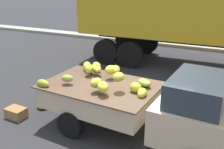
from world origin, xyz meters
The scene contains 5 objects.
ground centered at (0.00, 0.00, 0.00)m, with size 220.00×220.00×0.00m, color #28282B.
curb_strip centered at (0.00, 9.12, 0.08)m, with size 80.00×0.80×0.16m, color gray.
pickup_truck centered at (1.03, 0.03, 0.89)m, with size 4.95×2.20×1.70m.
fallen_banana_bunch_near_tailgate centered at (-2.74, 0.18, 0.09)m, with size 0.35×0.25×0.17m, color gold.
produce_crate centered at (-3.03, -0.52, 0.14)m, with size 0.52×0.36×0.27m, color olive.
Camera 1 is at (1.93, -5.11, 3.54)m, focal length 42.44 mm.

